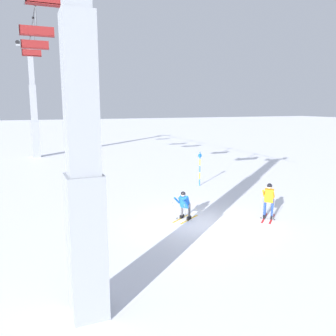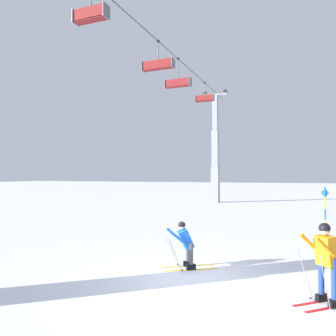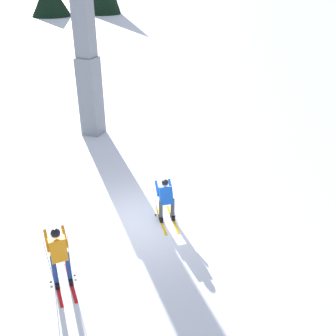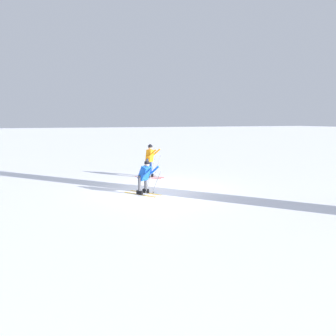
% 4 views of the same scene
% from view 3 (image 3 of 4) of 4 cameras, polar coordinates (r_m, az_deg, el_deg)
% --- Properties ---
extents(ground_plane, '(260.00, 260.00, 0.00)m').
position_cam_3_polar(ground_plane, '(13.34, -4.33, -7.57)').
color(ground_plane, white).
extents(skier_carving_main, '(1.34, 1.66, 1.55)m').
position_cam_3_polar(skier_carving_main, '(12.95, -0.31, -4.36)').
color(skier_carving_main, yellow).
rests_on(skier_carving_main, ground_plane).
extents(lift_tower_near, '(0.91, 2.72, 11.98)m').
position_cam_3_polar(lift_tower_near, '(19.01, -12.13, 18.85)').
color(lift_tower_near, gray).
rests_on(lift_tower_near, ground_plane).
extents(skier_distant_uphill, '(1.43, 1.47, 1.83)m').
position_cam_3_polar(skier_distant_uphill, '(10.70, -15.69, -11.82)').
color(skier_distant_uphill, red).
rests_on(skier_distant_uphill, ground_plane).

